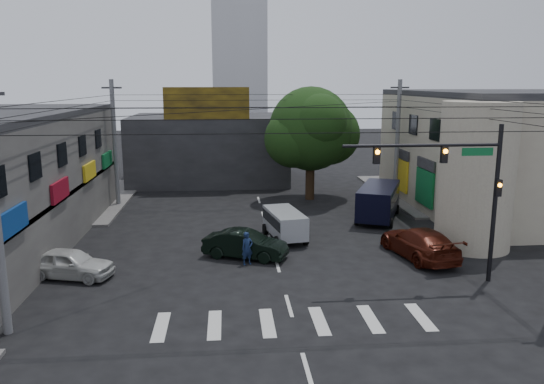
{
  "coord_description": "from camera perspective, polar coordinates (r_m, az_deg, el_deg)",
  "views": [
    {
      "loc": [
        -2.44,
        -23.16,
        8.97
      ],
      "look_at": [
        -0.09,
        4.0,
        3.32
      ],
      "focal_mm": 35.0,
      "sensor_mm": 36.0,
      "label": 1
    }
  ],
  "objects": [
    {
      "name": "maroon_sedan",
      "position": [
        28.73,
        15.54,
        -5.28
      ],
      "size": [
        4.24,
        6.25,
        1.58
      ],
      "primitive_type": "imported",
      "rotation": [
        0.0,
        0.0,
        3.33
      ],
      "color": "#3F1209",
      "rests_on": "ground"
    },
    {
      "name": "traffic_gantry",
      "position": [
        24.76,
        19.63,
        1.4
      ],
      "size": [
        7.1,
        0.35,
        7.2
      ],
      "color": "black",
      "rests_on": "ground"
    },
    {
      "name": "navy_van",
      "position": [
        35.9,
        11.37,
        -1.13
      ],
      "size": [
        7.26,
        6.32,
        2.27
      ],
      "primitive_type": null,
      "rotation": [
        0.0,
        0.0,
        1.16
      ],
      "color": "black",
      "rests_on": "ground"
    },
    {
      "name": "corner_column",
      "position": [
        30.7,
        21.1,
        1.6
      ],
      "size": [
        4.0,
        4.0,
        8.0
      ],
      "primitive_type": "cylinder",
      "color": "gray",
      "rests_on": "ground"
    },
    {
      "name": "utility_pole_far_right",
      "position": [
        41.47,
        13.33,
        5.34
      ],
      "size": [
        0.32,
        0.32,
        9.2
      ],
      "primitive_type": "cylinder",
      "color": "#59595B",
      "rests_on": "ground"
    },
    {
      "name": "ground",
      "position": [
        24.95,
        1.01,
        -9.36
      ],
      "size": [
        160.0,
        160.0,
        0.0
      ],
      "primitive_type": "plane",
      "color": "black",
      "rests_on": "ground"
    },
    {
      "name": "tower_distant",
      "position": [
        94.1,
        -3.62,
        19.64
      ],
      "size": [
        9.0,
        9.0,
        44.0
      ],
      "primitive_type": "cube",
      "color": "silver",
      "rests_on": "ground"
    },
    {
      "name": "traffic_officer",
      "position": [
        26.65,
        -2.68,
        -6.08
      ],
      "size": [
        0.91,
        0.86,
        1.67
      ],
      "primitive_type": "imported",
      "rotation": [
        0.0,
        0.0,
        0.43
      ],
      "color": "#132143",
      "rests_on": "ground"
    },
    {
      "name": "dark_sedan",
      "position": [
        27.68,
        -2.89,
        -5.65
      ],
      "size": [
        4.51,
        5.4,
        1.44
      ],
      "primitive_type": "imported",
      "rotation": [
        0.0,
        0.0,
        1.19
      ],
      "color": "black",
      "rests_on": "ground"
    },
    {
      "name": "street_tree",
      "position": [
        40.82,
        4.18,
        6.76
      ],
      "size": [
        6.4,
        6.4,
        8.7
      ],
      "color": "black",
      "rests_on": "ground"
    },
    {
      "name": "sidewalk_far_left",
      "position": [
        44.89,
        -25.11,
        -0.85
      ],
      "size": [
        16.0,
        16.0,
        0.15
      ],
      "primitive_type": "cube",
      "color": "#514F4C",
      "rests_on": "ground"
    },
    {
      "name": "white_compact",
      "position": [
        26.64,
        -20.92,
        -7.18
      ],
      "size": [
        3.73,
        4.93,
        1.4
      ],
      "primitive_type": "imported",
      "rotation": [
        0.0,
        0.0,
        1.3
      ],
      "color": "beige",
      "rests_on": "ground"
    },
    {
      "name": "billboard",
      "position": [
        44.32,
        -7.05,
        9.46
      ],
      "size": [
        7.0,
        0.3,
        2.6
      ],
      "primitive_type": "cube",
      "color": "olive",
      "rests_on": "building_far"
    },
    {
      "name": "building_right",
      "position": [
        41.83,
        24.41,
        3.84
      ],
      "size": [
        14.0,
        18.0,
        8.0
      ],
      "primitive_type": "cube",
      "color": "gray",
      "rests_on": "ground"
    },
    {
      "name": "building_far",
      "position": [
        49.54,
        -6.73,
        4.7
      ],
      "size": [
        14.0,
        10.0,
        6.0
      ],
      "primitive_type": "cube",
      "color": "#232326",
      "rests_on": "ground"
    },
    {
      "name": "sidewalk_far_right",
      "position": [
        46.8,
        21.06,
        -0.04
      ],
      "size": [
        16.0,
        16.0,
        0.15
      ],
      "primitive_type": "cube",
      "color": "#514F4C",
      "rests_on": "ground"
    },
    {
      "name": "silver_minivan",
      "position": [
        30.77,
        1.38,
        -3.61
      ],
      "size": [
        4.5,
        3.03,
        1.69
      ],
      "primitive_type": null,
      "rotation": [
        0.0,
        0.0,
        1.75
      ],
      "color": "#B3B5BB",
      "rests_on": "ground"
    },
    {
      "name": "utility_pole_far_left",
      "position": [
        40.22,
        -16.54,
        4.99
      ],
      "size": [
        0.32,
        0.32,
        9.2
      ],
      "primitive_type": "cylinder",
      "color": "#59595B",
      "rests_on": "ground"
    }
  ]
}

